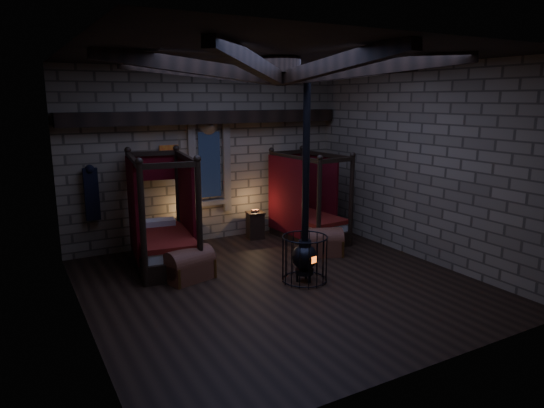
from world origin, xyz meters
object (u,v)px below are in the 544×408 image
bed_left (163,238)px  trunk_left (189,266)px  bed_right (307,218)px  stove (305,253)px  trunk_right (323,243)px

bed_left → trunk_left: 1.19m
bed_right → stove: stove is taller
trunk_left → trunk_right: size_ratio=1.01×
trunk_left → stove: bearing=-45.7°
bed_left → trunk_right: (3.33, -1.14, -0.29)m
trunk_left → stove: size_ratio=0.25×
trunk_left → stove: 2.27m
bed_right → trunk_left: bed_right is taller
bed_left → bed_right: (3.75, 0.15, -0.04)m
bed_left → bed_right: size_ratio=1.10×
bed_right → stove: (-1.66, -2.45, 0.04)m
trunk_left → stove: stove is taller
bed_left → stove: bearing=-40.0°
stove → trunk_left: bearing=135.4°
trunk_left → bed_right: bearing=4.9°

